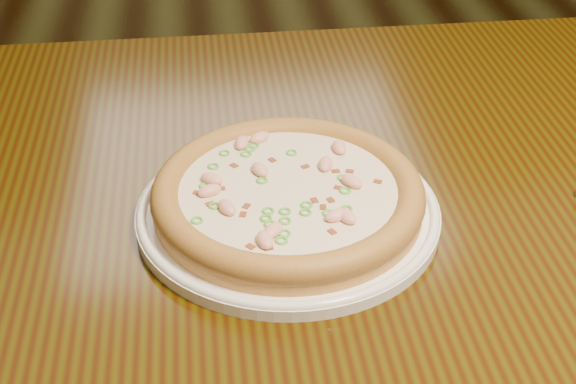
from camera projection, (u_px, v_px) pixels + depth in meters
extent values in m
plane|color=black|center=(313.00, 239.00, 1.97)|extent=(9.00, 9.00, 0.00)
cube|color=black|center=(394.00, 196.00, 0.85)|extent=(1.20, 0.80, 0.04)
cylinder|color=black|center=(1.00, 290.00, 1.29)|extent=(0.06, 0.06, 0.71)
cylinder|color=white|center=(288.00, 212.00, 0.78)|extent=(0.30, 0.30, 0.01)
torus|color=white|center=(288.00, 207.00, 0.78)|extent=(0.29, 0.29, 0.01)
cylinder|color=gold|center=(288.00, 200.00, 0.78)|extent=(0.26, 0.26, 0.02)
torus|color=#AB7D37|center=(288.00, 192.00, 0.77)|extent=(0.26, 0.26, 0.03)
cylinder|color=silver|center=(288.00, 190.00, 0.77)|extent=(0.21, 0.21, 0.00)
ellipsoid|color=#F2B29E|center=(209.00, 191.00, 0.76)|extent=(0.03, 0.02, 0.01)
ellipsoid|color=#F2B29E|center=(227.00, 207.00, 0.74)|extent=(0.02, 0.03, 0.01)
ellipsoid|color=#F2B29E|center=(260.00, 138.00, 0.84)|extent=(0.03, 0.02, 0.01)
ellipsoid|color=#F2B29E|center=(339.00, 147.00, 0.82)|extent=(0.02, 0.03, 0.01)
ellipsoid|color=#F2B29E|center=(260.00, 170.00, 0.79)|extent=(0.02, 0.03, 0.01)
ellipsoid|color=#F2B29E|center=(337.00, 215.00, 0.73)|extent=(0.03, 0.02, 0.01)
ellipsoid|color=#F2B29E|center=(242.00, 143.00, 0.83)|extent=(0.02, 0.03, 0.01)
ellipsoid|color=#F2B29E|center=(273.00, 231.00, 0.71)|extent=(0.03, 0.03, 0.01)
ellipsoid|color=#F2B29E|center=(352.00, 182.00, 0.77)|extent=(0.03, 0.03, 0.01)
ellipsoid|color=#F2B29E|center=(326.00, 164.00, 0.80)|extent=(0.02, 0.03, 0.01)
ellipsoid|color=#F2B29E|center=(265.00, 240.00, 0.70)|extent=(0.02, 0.03, 0.01)
ellipsoid|color=#F2B29E|center=(212.00, 179.00, 0.77)|extent=(0.03, 0.03, 0.01)
ellipsoid|color=#F2B29E|center=(347.00, 216.00, 0.72)|extent=(0.02, 0.03, 0.01)
cube|color=maroon|center=(197.00, 194.00, 0.76)|extent=(0.01, 0.01, 0.00)
cube|color=maroon|center=(323.00, 208.00, 0.74)|extent=(0.01, 0.01, 0.00)
cube|color=maroon|center=(268.00, 249.00, 0.69)|extent=(0.01, 0.01, 0.00)
cube|color=maroon|center=(210.00, 205.00, 0.75)|extent=(0.01, 0.01, 0.00)
cube|color=maroon|center=(221.00, 189.00, 0.77)|extent=(0.01, 0.01, 0.00)
cube|color=maroon|center=(338.00, 188.00, 0.77)|extent=(0.01, 0.01, 0.00)
cube|color=maroon|center=(305.00, 167.00, 0.80)|extent=(0.01, 0.01, 0.00)
cube|color=maroon|center=(378.00, 182.00, 0.78)|extent=(0.01, 0.01, 0.00)
cube|color=maroon|center=(350.00, 172.00, 0.79)|extent=(0.01, 0.01, 0.00)
cube|color=maroon|center=(243.00, 215.00, 0.73)|extent=(0.01, 0.01, 0.00)
cube|color=maroon|center=(332.00, 232.00, 0.71)|extent=(0.01, 0.01, 0.00)
cube|color=maroon|center=(336.00, 172.00, 0.79)|extent=(0.01, 0.01, 0.00)
cube|color=maroon|center=(234.00, 166.00, 0.80)|extent=(0.01, 0.01, 0.00)
cube|color=maroon|center=(314.00, 201.00, 0.75)|extent=(0.01, 0.01, 0.00)
cube|color=maroon|center=(356.00, 187.00, 0.77)|extent=(0.01, 0.01, 0.00)
cube|color=maroon|center=(331.00, 201.00, 0.75)|extent=(0.01, 0.01, 0.00)
cube|color=maroon|center=(247.00, 207.00, 0.74)|extent=(0.01, 0.01, 0.00)
cube|color=maroon|center=(272.00, 161.00, 0.81)|extent=(0.01, 0.01, 0.00)
cube|color=maroon|center=(250.00, 247.00, 0.69)|extent=(0.01, 0.01, 0.00)
torus|color=#52AC39|center=(262.00, 181.00, 0.78)|extent=(0.01, 0.01, 0.00)
torus|color=#52AC39|center=(305.00, 213.00, 0.73)|extent=(0.02, 0.02, 0.00)
torus|color=#52AC39|center=(281.00, 241.00, 0.70)|extent=(0.02, 0.02, 0.00)
torus|color=#52AC39|center=(246.00, 154.00, 0.82)|extent=(0.02, 0.02, 0.00)
torus|color=#52AC39|center=(285.00, 221.00, 0.72)|extent=(0.01, 0.01, 0.00)
torus|color=#52AC39|center=(250.00, 149.00, 0.83)|extent=(0.02, 0.02, 0.00)
torus|color=#52AC39|center=(292.00, 153.00, 0.82)|extent=(0.02, 0.02, 0.00)
torus|color=#52AC39|center=(213.00, 167.00, 0.80)|extent=(0.01, 0.01, 0.00)
torus|color=#52AC39|center=(253.00, 146.00, 0.83)|extent=(0.02, 0.02, 0.00)
torus|color=#52AC39|center=(197.00, 221.00, 0.72)|extent=(0.02, 0.02, 0.00)
torus|color=#52AC39|center=(343.00, 178.00, 0.78)|extent=(0.02, 0.02, 0.00)
torus|color=#52AC39|center=(346.00, 209.00, 0.74)|extent=(0.02, 0.02, 0.00)
torus|color=#52AC39|center=(328.00, 213.00, 0.73)|extent=(0.01, 0.01, 0.00)
torus|color=#52AC39|center=(268.00, 211.00, 0.74)|extent=(0.01, 0.01, 0.00)
torus|color=#52AC39|center=(266.00, 219.00, 0.73)|extent=(0.01, 0.01, 0.00)
torus|color=#52AC39|center=(214.00, 206.00, 0.74)|extent=(0.01, 0.01, 0.00)
torus|color=#52AC39|center=(284.00, 234.00, 0.71)|extent=(0.01, 0.01, 0.00)
torus|color=#52AC39|center=(345.00, 191.00, 0.76)|extent=(0.02, 0.02, 0.00)
torus|color=#52AC39|center=(205.00, 186.00, 0.77)|extent=(0.02, 0.02, 0.00)
torus|color=#52AC39|center=(285.00, 212.00, 0.74)|extent=(0.02, 0.02, 0.00)
torus|color=#52AC39|center=(306.00, 205.00, 0.74)|extent=(0.01, 0.01, 0.00)
torus|color=#52AC39|center=(224.00, 153.00, 0.82)|extent=(0.02, 0.02, 0.00)
torus|color=#52AC39|center=(270.00, 224.00, 0.72)|extent=(0.02, 0.02, 0.00)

